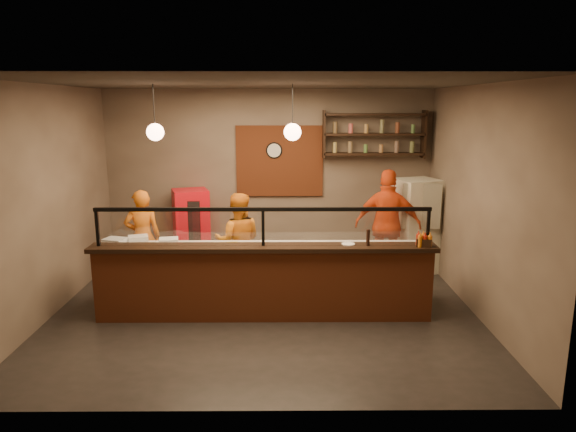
{
  "coord_description": "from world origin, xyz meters",
  "views": [
    {
      "loc": [
        0.28,
        -6.99,
        2.93
      ],
      "look_at": [
        0.34,
        0.3,
        1.34
      ],
      "focal_mm": 32.0,
      "sensor_mm": 36.0,
      "label": 1
    }
  ],
  "objects_px": {
    "cook_left": "(143,237)",
    "pepper_mill": "(368,238)",
    "pizza_dough": "(318,245)",
    "wall_clock": "(274,150)",
    "cook_mid": "(238,241)",
    "cook_right": "(388,225)",
    "fridge": "(415,226)",
    "red_cooler": "(192,228)",
    "condiment_caddy": "(424,242)"
  },
  "relations": [
    {
      "from": "pepper_mill",
      "to": "fridge",
      "type": "bearing_deg",
      "value": 60.61
    },
    {
      "from": "cook_right",
      "to": "condiment_caddy",
      "type": "relative_size",
      "value": 9.52
    },
    {
      "from": "cook_mid",
      "to": "condiment_caddy",
      "type": "height_order",
      "value": "cook_mid"
    },
    {
      "from": "cook_mid",
      "to": "red_cooler",
      "type": "distance_m",
      "value": 1.54
    },
    {
      "from": "wall_clock",
      "to": "condiment_caddy",
      "type": "relative_size",
      "value": 1.52
    },
    {
      "from": "pepper_mill",
      "to": "cook_right",
      "type": "bearing_deg",
      "value": 70.21
    },
    {
      "from": "pizza_dough",
      "to": "pepper_mill",
      "type": "bearing_deg",
      "value": -41.97
    },
    {
      "from": "cook_mid",
      "to": "pizza_dough",
      "type": "height_order",
      "value": "cook_mid"
    },
    {
      "from": "condiment_caddy",
      "to": "cook_left",
      "type": "bearing_deg",
      "value": 159.83
    },
    {
      "from": "cook_right",
      "to": "fridge",
      "type": "height_order",
      "value": "cook_right"
    },
    {
      "from": "cook_left",
      "to": "wall_clock",
      "type": "bearing_deg",
      "value": -164.36
    },
    {
      "from": "cook_right",
      "to": "pizza_dough",
      "type": "distance_m",
      "value": 1.7
    },
    {
      "from": "cook_left",
      "to": "pepper_mill",
      "type": "xyz_separation_m",
      "value": [
        3.46,
        -1.51,
        0.38
      ]
    },
    {
      "from": "wall_clock",
      "to": "red_cooler",
      "type": "xyz_separation_m",
      "value": [
        -1.52,
        -0.31,
        -1.39
      ]
    },
    {
      "from": "cook_right",
      "to": "condiment_caddy",
      "type": "xyz_separation_m",
      "value": [
        0.13,
        -1.75,
        0.18
      ]
    },
    {
      "from": "wall_clock",
      "to": "cook_mid",
      "type": "xyz_separation_m",
      "value": [
        -0.56,
        -1.52,
        -1.32
      ]
    },
    {
      "from": "cook_left",
      "to": "cook_right",
      "type": "bearing_deg",
      "value": 168.2
    },
    {
      "from": "cook_right",
      "to": "red_cooler",
      "type": "relative_size",
      "value": 1.32
    },
    {
      "from": "cook_mid",
      "to": "fridge",
      "type": "relative_size",
      "value": 0.95
    },
    {
      "from": "fridge",
      "to": "cook_mid",
      "type": "bearing_deg",
      "value": 176.13
    },
    {
      "from": "cook_mid",
      "to": "cook_right",
      "type": "height_order",
      "value": "cook_right"
    },
    {
      "from": "wall_clock",
      "to": "red_cooler",
      "type": "distance_m",
      "value": 2.08
    },
    {
      "from": "cook_left",
      "to": "pepper_mill",
      "type": "height_order",
      "value": "cook_left"
    },
    {
      "from": "cook_left",
      "to": "pepper_mill",
      "type": "bearing_deg",
      "value": 141.69
    },
    {
      "from": "pizza_dough",
      "to": "pepper_mill",
      "type": "distance_m",
      "value": 0.89
    },
    {
      "from": "cook_right",
      "to": "red_cooler",
      "type": "bearing_deg",
      "value": 2.15
    },
    {
      "from": "wall_clock",
      "to": "pizza_dough",
      "type": "bearing_deg",
      "value": -72.81
    },
    {
      "from": "fridge",
      "to": "wall_clock",
      "type": "bearing_deg",
      "value": 145.69
    },
    {
      "from": "red_cooler",
      "to": "condiment_caddy",
      "type": "distance_m",
      "value": 4.38
    },
    {
      "from": "cook_mid",
      "to": "red_cooler",
      "type": "relative_size",
      "value": 1.1
    },
    {
      "from": "fridge",
      "to": "pizza_dough",
      "type": "relative_size",
      "value": 3.37
    },
    {
      "from": "cook_left",
      "to": "condiment_caddy",
      "type": "xyz_separation_m",
      "value": [
        4.21,
        -1.55,
        0.33
      ]
    },
    {
      "from": "cook_left",
      "to": "fridge",
      "type": "bearing_deg",
      "value": 172.59
    },
    {
      "from": "cook_right",
      "to": "pizza_dough",
      "type": "relative_size",
      "value": 3.81
    },
    {
      "from": "cook_left",
      "to": "cook_mid",
      "type": "height_order",
      "value": "cook_left"
    },
    {
      "from": "cook_mid",
      "to": "red_cooler",
      "type": "bearing_deg",
      "value": -53.22
    },
    {
      "from": "cook_left",
      "to": "fridge",
      "type": "relative_size",
      "value": 0.95
    },
    {
      "from": "cook_mid",
      "to": "cook_right",
      "type": "relative_size",
      "value": 0.83
    },
    {
      "from": "wall_clock",
      "to": "pepper_mill",
      "type": "xyz_separation_m",
      "value": [
        1.31,
        -2.77,
        -0.93
      ]
    },
    {
      "from": "cook_right",
      "to": "fridge",
      "type": "distance_m",
      "value": 0.7
    },
    {
      "from": "fridge",
      "to": "pepper_mill",
      "type": "xyz_separation_m",
      "value": [
        -1.19,
        -2.11,
        0.34
      ]
    },
    {
      "from": "cook_mid",
      "to": "wall_clock",
      "type": "bearing_deg",
      "value": -111.9
    },
    {
      "from": "fridge",
      "to": "cook_left",
      "type": "bearing_deg",
      "value": 167.83
    },
    {
      "from": "cook_left",
      "to": "pizza_dough",
      "type": "bearing_deg",
      "value": 146.81
    },
    {
      "from": "cook_right",
      "to": "condiment_caddy",
      "type": "bearing_deg",
      "value": 108.55
    },
    {
      "from": "fridge",
      "to": "pizza_dough",
      "type": "bearing_deg",
      "value": -159.15
    },
    {
      "from": "cook_right",
      "to": "pizza_dough",
      "type": "bearing_deg",
      "value": 57.0
    },
    {
      "from": "pepper_mill",
      "to": "red_cooler",
      "type": "bearing_deg",
      "value": 138.96
    },
    {
      "from": "pizza_dough",
      "to": "pepper_mill",
      "type": "height_order",
      "value": "pepper_mill"
    },
    {
      "from": "cook_right",
      "to": "pepper_mill",
      "type": "bearing_deg",
      "value": 84.5
    }
  ]
}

